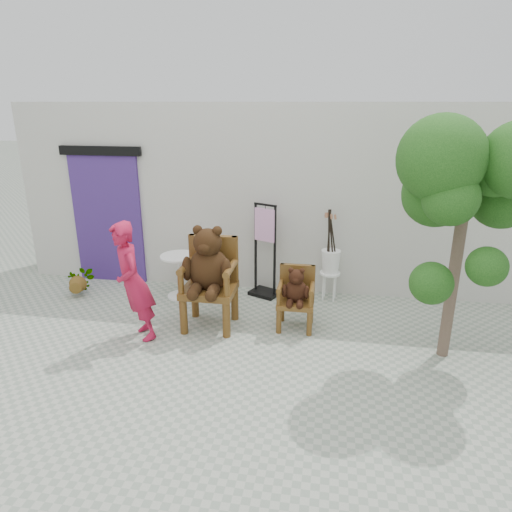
# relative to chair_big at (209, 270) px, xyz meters

# --- Properties ---
(ground_plane) EXTENTS (60.00, 60.00, 0.00)m
(ground_plane) POSITION_rel_chair_big_xyz_m (0.85, -1.15, -0.83)
(ground_plane) COLOR #999D8D
(ground_plane) RESTS_ON ground
(back_wall) EXTENTS (9.00, 1.00, 3.00)m
(back_wall) POSITION_rel_chair_big_xyz_m (0.85, 1.95, 0.67)
(back_wall) COLOR beige
(back_wall) RESTS_ON ground
(doorway) EXTENTS (1.40, 0.11, 2.33)m
(doorway) POSITION_rel_chair_big_xyz_m (-2.15, 1.42, 0.33)
(doorway) COLOR #3E246D
(doorway) RESTS_ON ground
(chair_big) EXTENTS (0.71, 0.77, 1.46)m
(chair_big) POSITION_rel_chair_big_xyz_m (0.00, 0.00, 0.00)
(chair_big) COLOR #4C2F10
(chair_big) RESTS_ON ground
(chair_small) EXTENTS (0.50, 0.48, 0.89)m
(chair_small) POSITION_rel_chair_big_xyz_m (1.18, 0.14, -0.30)
(chair_small) COLOR #4C2F10
(chair_small) RESTS_ON ground
(person) EXTENTS (0.67, 0.70, 1.61)m
(person) POSITION_rel_chair_big_xyz_m (-0.86, -0.52, -0.03)
(person) COLOR #AE1539
(person) RESTS_ON ground
(cafe_table) EXTENTS (0.60, 0.60, 0.70)m
(cafe_table) POSITION_rel_chair_big_xyz_m (-0.73, 0.90, -0.39)
(cafe_table) COLOR white
(cafe_table) RESTS_ON ground
(display_stand) EXTENTS (0.55, 0.50, 1.51)m
(display_stand) POSITION_rel_chair_big_xyz_m (0.59, 1.19, -0.25)
(display_stand) COLOR black
(display_stand) RESTS_ON ground
(stool_bucket) EXTENTS (0.32, 0.32, 1.45)m
(stool_bucket) POSITION_rel_chair_big_xyz_m (1.63, 1.19, -0.19)
(stool_bucket) COLOR white
(stool_bucket) RESTS_ON ground
(tree) EXTENTS (1.65, 1.35, 2.90)m
(tree) POSITION_rel_chair_big_xyz_m (3.05, -0.38, 1.35)
(tree) COLOR #4D3A2E
(tree) RESTS_ON ground
(potted_plant) EXTENTS (0.52, 0.48, 0.47)m
(potted_plant) POSITION_rel_chair_big_xyz_m (-2.40, 0.73, -0.60)
(potted_plant) COLOR #12390F
(potted_plant) RESTS_ON ground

